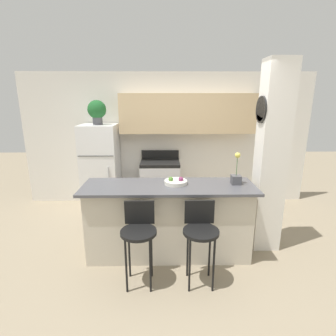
# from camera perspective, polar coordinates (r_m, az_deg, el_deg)

# --- Properties ---
(ground_plane) EXTENTS (14.00, 14.00, 0.00)m
(ground_plane) POSITION_cam_1_polar(r_m,az_deg,el_deg) (3.80, 0.17, -18.01)
(ground_plane) COLOR gray
(wall_back) EXTENTS (5.60, 0.38, 2.55)m
(wall_back) POSITION_cam_1_polar(r_m,az_deg,el_deg) (5.12, 1.51, 8.45)
(wall_back) COLOR white
(wall_back) RESTS_ON ground_plane
(pillar_right) EXTENTS (0.38, 0.34, 2.55)m
(pillar_right) POSITION_cam_1_polar(r_m,az_deg,el_deg) (3.75, 21.47, 1.82)
(pillar_right) COLOR white
(pillar_right) RESTS_ON ground_plane
(counter_bar) EXTENTS (2.22, 0.68, 0.99)m
(counter_bar) POSITION_cam_1_polar(r_m,az_deg,el_deg) (3.55, 0.17, -11.27)
(counter_bar) COLOR beige
(counter_bar) RESTS_ON ground_plane
(refrigerator) EXTENTS (0.65, 0.64, 1.61)m
(refrigerator) POSITION_cam_1_polar(r_m,az_deg,el_deg) (5.10, -14.41, 0.11)
(refrigerator) COLOR white
(refrigerator) RESTS_ON ground_plane
(stove_range) EXTENTS (0.74, 0.59, 1.07)m
(stove_range) POSITION_cam_1_polar(r_m,az_deg,el_deg) (5.08, -1.70, -3.47)
(stove_range) COLOR silver
(stove_range) RESTS_ON ground_plane
(bar_stool_left) EXTENTS (0.40, 0.40, 0.95)m
(bar_stool_left) POSITION_cam_1_polar(r_m,az_deg,el_deg) (3.00, -6.35, -13.57)
(bar_stool_left) COLOR black
(bar_stool_left) RESTS_ON ground_plane
(bar_stool_right) EXTENTS (0.40, 0.40, 0.95)m
(bar_stool_right) POSITION_cam_1_polar(r_m,az_deg,el_deg) (3.01, 7.08, -13.46)
(bar_stool_right) COLOR black
(bar_stool_right) RESTS_ON ground_plane
(potted_plant_on_fridge) EXTENTS (0.33, 0.33, 0.43)m
(potted_plant_on_fridge) POSITION_cam_1_polar(r_m,az_deg,el_deg) (4.94, -15.21, 11.96)
(potted_plant_on_fridge) COLOR #4C4C51
(potted_plant_on_fridge) RESTS_ON refrigerator
(orchid_vase) EXTENTS (0.12, 0.12, 0.42)m
(orchid_vase) POSITION_cam_1_polar(r_m,az_deg,el_deg) (3.50, 14.63, -1.62)
(orchid_vase) COLOR #4C4C51
(orchid_vase) RESTS_ON counter_bar
(fruit_bowl) EXTENTS (0.30, 0.30, 0.10)m
(fruit_bowl) POSITION_cam_1_polar(r_m,az_deg,el_deg) (3.41, 1.71, -3.04)
(fruit_bowl) COLOR silver
(fruit_bowl) RESTS_ON counter_bar
(trash_bin) EXTENTS (0.28, 0.28, 0.38)m
(trash_bin) POSITION_cam_1_polar(r_m,az_deg,el_deg) (5.00, -8.35, -7.29)
(trash_bin) COLOR black
(trash_bin) RESTS_ON ground_plane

